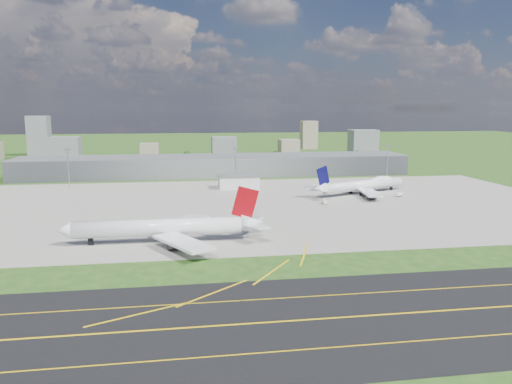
{
  "coord_description": "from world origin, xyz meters",
  "views": [
    {
      "loc": [
        -29.16,
        -223.4,
        51.87
      ],
      "look_at": [
        10.52,
        28.9,
        9.0
      ],
      "focal_mm": 35.0,
      "sensor_mm": 36.0,
      "label": 1
    }
  ],
  "objects": [
    {
      "name": "tree_e",
      "position": [
        70.0,
        275.0,
        5.51
      ],
      "size": [
        7.65,
        7.65,
        9.35
      ],
      "color": "#382314",
      "rests_on": "ground"
    },
    {
      "name": "terminal",
      "position": [
        0.0,
        165.0,
        7.5
      ],
      "size": [
        300.0,
        42.0,
        15.0
      ],
      "primitive_type": "cube",
      "color": "slate",
      "rests_on": "ground"
    },
    {
      "name": "bldg_tall_w",
      "position": [
        -180.0,
        360.0,
        22.0
      ],
      "size": [
        22.0,
        20.0,
        44.0
      ],
      "primitive_type": "cube",
      "color": "slate",
      "rests_on": "ground"
    },
    {
      "name": "mast_west",
      "position": [
        -100.0,
        115.0,
        17.71
      ],
      "size": [
        3.5,
        2.0,
        25.9
      ],
      "color": "gray",
      "rests_on": "ground"
    },
    {
      "name": "ground",
      "position": [
        0.0,
        150.0,
        0.0
      ],
      "size": [
        1400.0,
        1400.0,
        0.0
      ],
      "primitive_type": "plane",
      "color": "#244917",
      "rests_on": "ground"
    },
    {
      "name": "van_white_far",
      "position": [
        100.05,
        51.85,
        1.22
      ],
      "size": [
        5.12,
        4.13,
        2.42
      ],
      "rotation": [
        0.0,
        0.0,
        0.5
      ],
      "color": "white",
      "rests_on": "ground"
    },
    {
      "name": "airliner_red_twin",
      "position": [
        -34.32,
        -30.92,
        5.81
      ],
      "size": [
        79.36,
        61.99,
        21.82
      ],
      "rotation": [
        0.0,
        0.0,
        3.13
      ],
      "color": "white",
      "rests_on": "ground"
    },
    {
      "name": "bldg_c",
      "position": [
        20.0,
        310.0,
        11.0
      ],
      "size": [
        26.0,
        20.0,
        22.0
      ],
      "primitive_type": "cube",
      "color": "slate",
      "rests_on": "ground"
    },
    {
      "name": "tree_far_e",
      "position": [
        160.0,
        285.0,
        4.53
      ],
      "size": [
        6.3,
        6.3,
        7.7
      ],
      "color": "#382314",
      "rests_on": "ground"
    },
    {
      "name": "tree_c",
      "position": [
        -20.0,
        280.0,
        5.84
      ],
      "size": [
        8.1,
        8.1,
        9.9
      ],
      "color": "#382314",
      "rests_on": "ground"
    },
    {
      "name": "bldg_tall_e",
      "position": [
        140.0,
        410.0,
        18.0
      ],
      "size": [
        20.0,
        18.0,
        36.0
      ],
      "primitive_type": "cube",
      "color": "gray",
      "rests_on": "ground"
    },
    {
      "name": "taxiway",
      "position": [
        0.0,
        -110.0,
        0.03
      ],
      "size": [
        1400.0,
        60.0,
        0.06
      ],
      "primitive_type": "cube",
      "color": "black",
      "rests_on": "ground"
    },
    {
      "name": "bldg_ce",
      "position": [
        100.0,
        350.0,
        8.0
      ],
      "size": [
        22.0,
        24.0,
        16.0
      ],
      "primitive_type": "cube",
      "color": "gray",
      "rests_on": "ground"
    },
    {
      "name": "bldg_cw",
      "position": [
        -60.0,
        340.0,
        7.0
      ],
      "size": [
        20.0,
        18.0,
        14.0
      ],
      "primitive_type": "cube",
      "color": "gray",
      "rests_on": "ground"
    },
    {
      "name": "bldg_e",
      "position": [
        180.0,
        320.0,
        14.0
      ],
      "size": [
        30.0,
        22.0,
        28.0
      ],
      "primitive_type": "cube",
      "color": "slate",
      "rests_on": "ground"
    },
    {
      "name": "tug_yellow",
      "position": [
        -24.14,
        -6.47,
        0.89
      ],
      "size": [
        3.62,
        3.82,
        1.69
      ],
      "rotation": [
        0.0,
        0.0,
        0.88
      ],
      "color": "#BF9E0B",
      "rests_on": "ground"
    },
    {
      "name": "tree_w",
      "position": [
        -110.0,
        265.0,
        4.86
      ],
      "size": [
        6.75,
        6.75,
        8.25
      ],
      "color": "#382314",
      "rests_on": "ground"
    },
    {
      "name": "ops_building",
      "position": [
        10.0,
        100.0,
        4.0
      ],
      "size": [
        26.0,
        16.0,
        8.0
      ],
      "primitive_type": "cube",
      "color": "silver",
      "rests_on": "ground"
    },
    {
      "name": "apron",
      "position": [
        10.0,
        40.0,
        0.04
      ],
      "size": [
        360.0,
        190.0,
        0.08
      ],
      "primitive_type": "cube",
      "color": "gray",
      "rests_on": "ground"
    },
    {
      "name": "bldg_w",
      "position": [
        -140.0,
        300.0,
        12.0
      ],
      "size": [
        28.0,
        22.0,
        24.0
      ],
      "primitive_type": "cube",
      "color": "slate",
      "rests_on": "ground"
    },
    {
      "name": "mast_east",
      "position": [
        120.0,
        115.0,
        17.71
      ],
      "size": [
        3.5,
        2.0,
        25.9
      ],
      "color": "gray",
      "rests_on": "ground"
    },
    {
      "name": "airliner_blue_quad",
      "position": [
        83.0,
        65.54,
        5.34
      ],
      "size": [
        69.96,
        53.2,
        19.21
      ],
      "rotation": [
        0.0,
        0.0,
        0.4
      ],
      "color": "white",
      "rests_on": "ground"
    },
    {
      "name": "van_white_near",
      "position": [
        49.92,
        36.3,
        1.28
      ],
      "size": [
        2.79,
        5.18,
        2.53
      ],
      "rotation": [
        0.0,
        0.0,
        1.45
      ],
      "color": "silver",
      "rests_on": "ground"
    },
    {
      "name": "mast_center",
      "position": [
        10.0,
        115.0,
        17.71
      ],
      "size": [
        3.5,
        2.0,
        25.9
      ],
      "color": "gray",
      "rests_on": "ground"
    }
  ]
}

